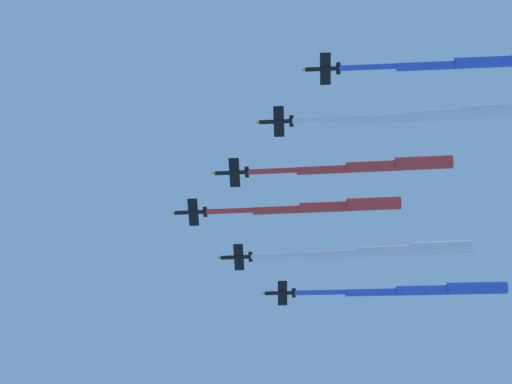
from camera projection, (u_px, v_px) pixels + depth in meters
jet_lead at (327, 207)px, 223.80m from camera, size 45.13×46.72×3.66m
jet_port_inner at (375, 166)px, 214.50m from camera, size 45.51×46.79×3.66m
jet_starboard_inner at (390, 251)px, 227.33m from camera, size 50.98×52.59×3.67m
jet_port_mid at (441, 115)px, 209.93m from camera, size 50.11×52.12×3.67m
jet_starboard_mid at (427, 290)px, 234.87m from camera, size 49.23×53.07×3.67m
jet_port_outer at (490, 62)px, 204.90m from camera, size 49.77×51.76×3.65m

